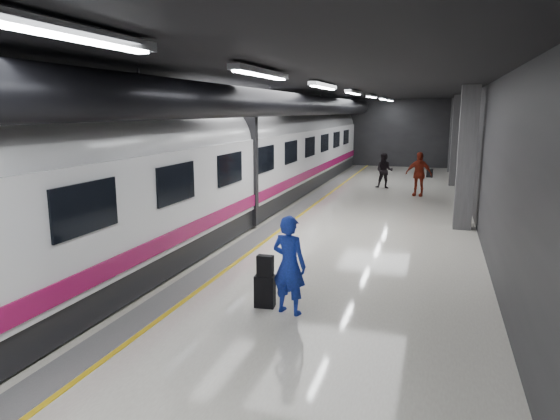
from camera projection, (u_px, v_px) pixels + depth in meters
The scene contains 9 objects.
ground at pixel (309, 232), 15.57m from camera, with size 40.00×40.00×0.00m, color silver.
platform_hall at pixel (309, 117), 15.86m from camera, with size 10.02×40.02×4.51m.
train at pixel (213, 163), 16.13m from camera, with size 3.05×38.00×4.05m.
traveler_main at pixel (289, 265), 9.18m from camera, with size 0.68×0.45×1.87m, color #1B30CD.
suitcase_main at pixel (265, 291), 9.59m from camera, with size 0.38×0.24×0.63m, color black.
shoulder_bag at pixel (265, 266), 9.47m from camera, with size 0.31×0.16×0.41m, color black.
traveler_far_a at pixel (384, 171), 24.25m from camera, with size 0.84×0.65×1.72m, color black.
traveler_far_b at pixel (419, 174), 22.06m from camera, with size 1.14×0.48×1.95m, color maroon.
suitcase_far at pixel (430, 173), 28.37m from camera, with size 0.32×0.21×0.47m, color black.
Camera 1 is at (3.71, -14.70, 3.72)m, focal length 32.00 mm.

